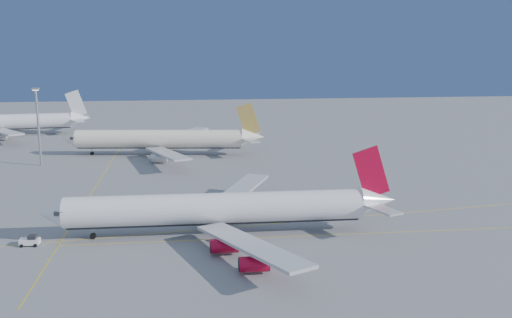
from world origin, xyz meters
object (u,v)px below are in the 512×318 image
(pushback_tug, at_px, (30,241))
(light_mast, at_px, (38,120))
(airliner_etihad, at_px, (164,139))
(airliner_third, at_px, (5,122))
(airliner_virgin, at_px, (224,209))

(pushback_tug, distance_m, light_mast, 74.88)
(airliner_etihad, distance_m, pushback_tug, 86.69)
(airliner_etihad, bearing_deg, light_mast, -155.79)
(airliner_third, height_order, pushback_tug, airliner_third)
(airliner_third, relative_size, pushback_tug, 18.31)
(airliner_virgin, bearing_deg, airliner_etihad, 100.86)
(airliner_etihad, bearing_deg, pushback_tug, -97.84)
(airliner_virgin, distance_m, airliner_third, 152.52)
(airliner_third, xyz_separation_m, light_mast, (28.09, -60.02, 8.55))
(airliner_virgin, height_order, light_mast, light_mast)
(airliner_virgin, xyz_separation_m, airliner_etihad, (-14.92, 81.70, 0.15))
(airliner_virgin, xyz_separation_m, pushback_tug, (-36.34, -2.19, -4.28))
(light_mast, bearing_deg, airliner_virgin, -53.47)
(airliner_etihad, height_order, light_mast, light_mast)
(pushback_tug, height_order, light_mast, light_mast)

